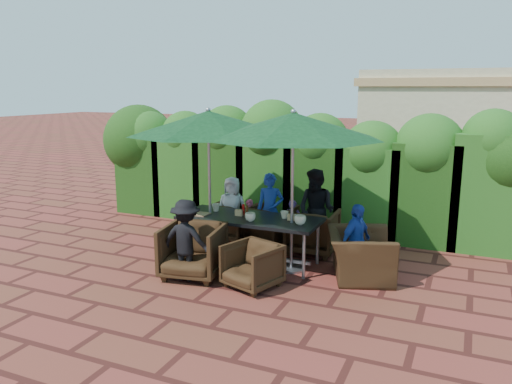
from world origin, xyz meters
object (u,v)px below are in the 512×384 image
at_px(umbrella_right, 293,126).
at_px(chair_far_mid, 270,224).
at_px(chair_near_left, 193,248).
at_px(chair_far_left, 232,220).
at_px(chair_near_right, 252,263).
at_px(chair_far_right, 313,229).
at_px(umbrella_left, 208,123).
at_px(dining_table, 250,222).
at_px(chair_end_right, 360,247).

distance_m(umbrella_right, chair_far_mid, 2.25).
bearing_deg(umbrella_right, chair_far_mid, 127.15).
height_order(umbrella_right, chair_near_left, umbrella_right).
bearing_deg(chair_far_left, umbrella_right, 151.62).
distance_m(chair_far_left, chair_near_right, 2.30).
relative_size(chair_far_mid, chair_near_left, 0.88).
bearing_deg(umbrella_right, chair_far_right, 86.59).
bearing_deg(umbrella_left, chair_near_left, -77.74).
distance_m(dining_table, chair_near_left, 1.07).
distance_m(umbrella_left, chair_near_right, 2.39).
relative_size(dining_table, chair_far_mid, 2.97).
bearing_deg(dining_table, chair_near_left, -119.40).
height_order(chair_far_right, chair_end_right, chair_end_right).
xyz_separation_m(chair_far_right, chair_near_right, (-0.32, -1.81, -0.06)).
xyz_separation_m(chair_far_left, chair_near_left, (0.29, -1.89, 0.06)).
height_order(dining_table, chair_end_right, chair_end_right).
xyz_separation_m(chair_far_mid, chair_far_right, (0.84, -0.12, 0.03)).
bearing_deg(chair_far_left, chair_far_mid, -174.14).
relative_size(umbrella_left, chair_far_mid, 3.40).
bearing_deg(umbrella_right, chair_near_left, -145.21).
relative_size(umbrella_left, chair_near_left, 2.98).
relative_size(dining_table, umbrella_right, 0.85).
xyz_separation_m(dining_table, umbrella_right, (0.73, -0.05, 1.54)).
relative_size(umbrella_right, chair_far_left, 3.51).
bearing_deg(chair_far_left, chair_end_right, 165.65).
bearing_deg(chair_end_right, umbrella_right, 76.32).
distance_m(umbrella_right, chair_near_right, 2.08).
relative_size(umbrella_left, chair_end_right, 2.45).
distance_m(umbrella_left, chair_far_left, 2.09).
bearing_deg(chair_far_right, chair_far_mid, -10.11).
relative_size(chair_far_mid, chair_end_right, 0.72).
xyz_separation_m(dining_table, chair_far_left, (-0.80, 0.99, -0.30)).
relative_size(umbrella_left, umbrella_right, 0.97).
bearing_deg(chair_far_right, chair_near_right, 77.78).
height_order(chair_far_left, chair_near_right, chair_far_left).
bearing_deg(chair_far_right, umbrella_right, 84.45).
xyz_separation_m(chair_far_left, chair_far_right, (1.58, -0.12, 0.03)).
bearing_deg(chair_far_mid, chair_far_right, -174.45).
bearing_deg(dining_table, chair_end_right, 1.62).
xyz_separation_m(umbrella_left, chair_far_right, (1.49, 0.88, -1.80)).
height_order(umbrella_right, chair_far_right, umbrella_right).
distance_m(chair_far_right, chair_near_left, 2.20).
relative_size(chair_far_left, chair_far_mid, 1.00).
bearing_deg(umbrella_left, umbrella_right, -1.53).
bearing_deg(umbrella_right, chair_far_left, 145.95).
distance_m(umbrella_right, chair_end_right, 2.04).
relative_size(umbrella_right, chair_end_right, 2.52).
height_order(dining_table, umbrella_right, umbrella_right).
height_order(chair_far_right, chair_near_left, chair_near_left).
bearing_deg(dining_table, umbrella_left, -179.27).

